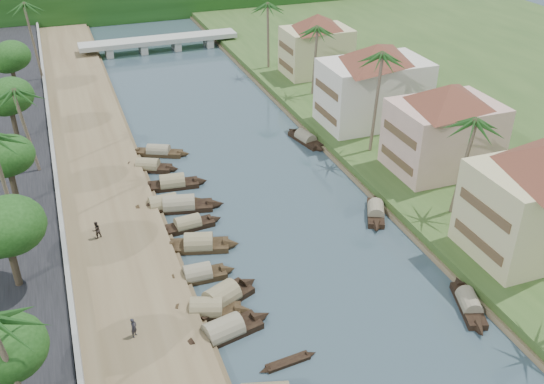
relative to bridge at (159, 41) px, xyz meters
name	(u,v)px	position (x,y,z in m)	size (l,w,h in m)	color
ground	(327,291)	(0.00, -72.00, -1.72)	(220.00, 220.00, 0.00)	#31424A
left_bank	(104,205)	(-16.00, -52.00, -1.32)	(10.00, 180.00, 0.80)	brown
right_bank	(402,151)	(19.00, -52.00, -1.12)	(16.00, 180.00, 1.20)	#2E481D
road	(15,218)	(-24.50, -52.00, -1.02)	(8.00, 180.00, 1.40)	black
retaining_wall	(59,204)	(-20.20, -52.00, -0.37)	(0.40, 180.00, 1.10)	slate
bridge	(159,41)	(0.00, 0.00, 0.00)	(28.00, 4.00, 2.40)	#A0A197
building_near	(543,197)	(18.99, -74.00, 4.66)	(14.85, 14.85, 10.20)	tan
building_mid	(445,126)	(19.99, -58.00, 4.41)	(14.11, 14.11, 9.70)	#CEA392
building_far	(374,83)	(18.99, -44.00, 4.66)	(15.59, 15.59, 10.20)	beige
building_distant	(317,44)	(19.99, -24.00, 4.16)	(12.62, 12.62, 9.20)	tan
sampan_3	(223,332)	(-9.69, -74.20, -1.30)	(8.69, 3.53, 2.28)	black
sampan_4	(207,310)	(-10.23, -71.33, -1.31)	(7.62, 4.07, 2.15)	black
sampan_5	(222,298)	(-8.71, -70.39, -1.30)	(7.75, 4.90, 2.42)	black
sampan_6	(198,275)	(-9.81, -66.72, -1.31)	(6.87, 1.91, 2.07)	black
sampan_7	(188,225)	(-8.77, -58.70, -1.31)	(7.21, 2.07, 1.94)	black
sampan_8	(199,245)	(-8.60, -62.33, -1.30)	(7.89, 3.88, 2.36)	black
sampan_9	(179,206)	(-8.78, -54.92, -1.30)	(9.59, 3.85, 2.36)	black
sampan_10	(163,205)	(-10.27, -54.25, -1.30)	(8.32, 2.12, 2.28)	black
sampan_11	(172,184)	(-8.45, -50.11, -1.31)	(7.97, 2.61, 2.25)	black
sampan_12	(159,152)	(-8.35, -41.79, -1.32)	(7.63, 4.69, 1.90)	black
sampan_13	(148,167)	(-10.23, -45.20, -1.31)	(7.27, 4.67, 2.04)	black
sampan_14	(469,304)	(9.74, -77.91, -1.32)	(3.67, 7.45, 1.85)	black
sampan_15	(376,212)	(9.52, -62.88, -1.31)	(4.49, 6.98, 1.94)	black
sampan_16	(305,139)	(9.64, -44.45, -1.31)	(3.03, 7.95, 1.95)	black
canoe_1	(288,362)	(-6.11, -78.47, -1.62)	(4.68, 1.18, 0.75)	black
canoe_2	(155,186)	(-10.27, -49.46, -1.62)	(5.30, 0.99, 0.77)	black
palm_1	(468,124)	(16.00, -66.45, 8.79)	(3.20, 3.20, 11.07)	brown
palm_2	(379,57)	(15.00, -51.49, 10.67)	(3.20, 3.20, 13.05)	brown
palm_3	(315,30)	(16.00, -32.09, 8.71)	(3.20, 3.20, 11.01)	brown
palm_4	(5,320)	(-23.00, -79.98, 8.94)	(3.20, 3.20, 11.02)	brown
palm_6	(21,92)	(-22.00, -43.72, 8.77)	(3.20, 3.20, 10.85)	brown
palm_7	(268,6)	(14.00, -18.76, 9.23)	(3.20, 3.20, 11.54)	brown
palm_8	(27,6)	(-20.50, -12.58, 10.60)	(3.20, 3.20, 12.76)	brown
tree_1	(2,349)	(-24.00, -77.66, 4.98)	(4.72, 4.72, 7.33)	#403525
tree_2	(4,227)	(-24.00, -64.09, 5.22)	(5.51, 5.51, 7.89)	#403525
tree_3	(7,157)	(-24.00, -51.03, 5.09)	(4.59, 4.59, 7.40)	#403525
tree_4	(8,97)	(-24.00, -34.48, 5.09)	(5.10, 5.10, 7.60)	#403525
tree_5	(10,57)	(-24.00, -18.09, 5.02)	(5.03, 5.03, 7.49)	#403525
tree_6	(393,73)	(24.00, -40.21, 4.14)	(4.19, 4.19, 6.48)	#403525
person_near	(134,328)	(-16.08, -72.72, -0.10)	(0.60, 0.39, 1.64)	#232229
person_far	(96,230)	(-17.25, -58.50, -0.07)	(0.83, 0.64, 1.70)	#2F2721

